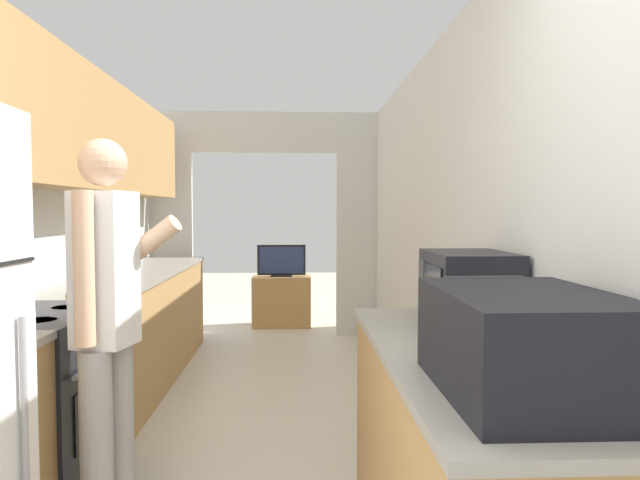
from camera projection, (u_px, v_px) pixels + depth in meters
wall_left at (40, 183)px, 3.43m from camera, size 0.38×7.84×2.50m
wall_right at (470, 240)px, 3.07m from camera, size 0.06×7.84×2.50m
wall_far_with_doorway at (265, 208)px, 6.35m from camera, size 2.90×0.06×2.50m
counter_left at (126, 335)px, 4.34m from camera, size 0.62×4.16×0.92m
counter_right at (467, 478)px, 2.02m from camera, size 0.62×1.75×0.92m
range_oven at (30, 406)px, 2.75m from camera, size 0.66×0.80×1.06m
person at (106, 329)px, 2.36m from camera, size 0.55×0.43×1.70m
suitcase at (524, 342)px, 1.52m from camera, size 0.43×0.66×0.28m
microwave at (468, 290)px, 2.40m from camera, size 0.33×0.47×0.32m
tv_cabinet at (282, 301)px, 6.97m from camera, size 0.70×0.42×0.61m
television at (281, 261)px, 6.90m from camera, size 0.58×0.16×0.39m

